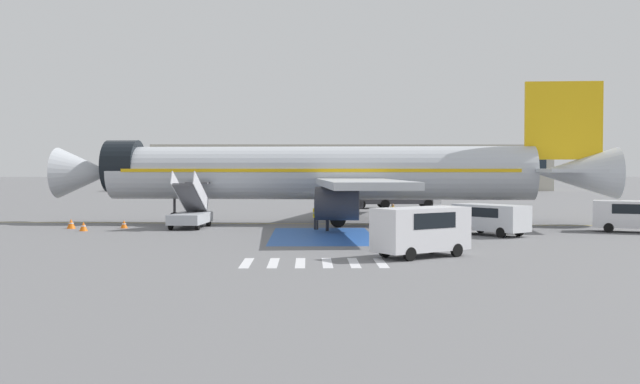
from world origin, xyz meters
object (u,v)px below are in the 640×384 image
object	(u,v)px
service_van_2	(421,228)
ground_crew_2	(327,215)
fuel_tanker	(391,191)
service_van_1	(491,217)
ground_crew_1	(316,215)
traffic_cone_2	(71,224)
service_van_0	(635,213)
traffic_cone_0	(83,226)
airliner	(328,173)
terminal_building	(351,168)
boarding_stairs_forward	(190,214)
traffic_cone_1	(124,224)
ground_crew_0	(393,214)

from	to	relation	value
service_van_2	ground_crew_2	world-z (taller)	service_van_2
fuel_tanker	service_van_1	xyz separation A→B (m)	(2.78, -31.86, -0.68)
fuel_tanker	ground_crew_1	bearing A→B (deg)	-19.73
ground_crew_1	traffic_cone_2	world-z (taller)	ground_crew_1
service_van_0	traffic_cone_0	xyz separation A→B (m)	(-36.72, 1.63, -0.93)
airliner	service_van_0	size ratio (longest dim) A/B	7.61
traffic_cone_2	ground_crew_1	bearing A→B (deg)	-3.66
fuel_tanker	ground_crew_2	xyz separation A→B (m)	(-7.43, -28.63, -0.77)
airliner	service_van_2	xyz separation A→B (m)	(3.90, -21.13, -2.43)
ground_crew_2	ground_crew_1	bearing A→B (deg)	57.85
service_van_1	service_van_0	bearing A→B (deg)	153.51
ground_crew_1	traffic_cone_2	distance (m)	17.20
service_van_2	ground_crew_1	distance (m)	16.73
traffic_cone_2	airliner	bearing A→B (deg)	12.55
ground_crew_2	service_van_2	bearing A→B (deg)	-134.64
traffic_cone_2	service_van_0	bearing A→B (deg)	-5.48
traffic_cone_0	terminal_building	xyz separation A→B (m)	(23.38, 92.05, 3.96)
ground_crew_1	traffic_cone_0	world-z (taller)	ground_crew_1
boarding_stairs_forward	traffic_cone_0	world-z (taller)	boarding_stairs_forward
traffic_cone_2	service_van_1	bearing A→B (deg)	-11.46
service_van_0	service_van_2	size ratio (longest dim) A/B	1.11
service_van_0	service_van_2	xyz separation A→B (m)	(-16.21, -13.44, 0.16)
boarding_stairs_forward	service_van_0	bearing A→B (deg)	-2.38
service_van_2	traffic_cone_1	distance (m)	25.29
boarding_stairs_forward	traffic_cone_2	size ratio (longest dim) A/B	7.86
service_van_1	fuel_tanker	bearing A→B (deg)	-122.90
fuel_tanker	ground_crew_2	bearing A→B (deg)	-17.59
service_van_0	traffic_cone_2	distance (m)	38.37
service_van_2	airliner	bearing A→B (deg)	-22.60
ground_crew_2	traffic_cone_1	xyz separation A→B (m)	(-14.26, 2.73, -0.80)
traffic_cone_0	traffic_cone_1	bearing A→B (deg)	46.64
traffic_cone_0	traffic_cone_2	world-z (taller)	traffic_cone_2
ground_crew_2	traffic_cone_2	world-z (taller)	ground_crew_2
service_van_1	service_van_2	bearing A→B (deg)	23.88
airliner	fuel_tanker	size ratio (longest dim) A/B	4.20
terminal_building	ground_crew_1	bearing A→B (deg)	-94.82
service_van_0	traffic_cone_0	size ratio (longest dim) A/B	8.93
fuel_tanker	traffic_cone_2	size ratio (longest dim) A/B	14.77
ground_crew_2	traffic_cone_1	bearing A→B (deg)	108.91
ground_crew_2	traffic_cone_2	size ratio (longest dim) A/B	2.73
service_van_2	terminal_building	world-z (taller)	terminal_building
ground_crew_0	traffic_cone_0	size ratio (longest dim) A/B	2.74
ground_crew_0	traffic_cone_0	xyz separation A→B (m)	(-21.13, -2.19, -0.67)
service_van_1	ground_crew_0	world-z (taller)	service_van_1
service_van_1	ground_crew_0	xyz separation A→B (m)	(-5.50, 5.85, -0.18)
boarding_stairs_forward	service_van_1	distance (m)	20.72
fuel_tanker	terminal_building	world-z (taller)	terminal_building
traffic_cone_1	ground_crew_2	bearing A→B (deg)	-10.85
service_van_2	ground_crew_0	xyz separation A→B (m)	(0.62, 17.26, -0.41)
ground_crew_1	fuel_tanker	bearing A→B (deg)	-116.58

